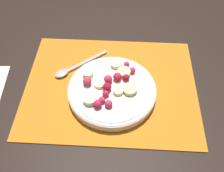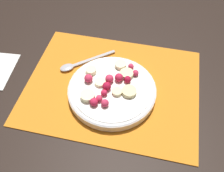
% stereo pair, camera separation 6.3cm
% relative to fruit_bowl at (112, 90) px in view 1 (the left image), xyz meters
% --- Properties ---
extents(ground_plane, '(3.00, 3.00, 0.00)m').
position_rel_fruit_bowl_xyz_m(ground_plane, '(-0.00, 0.03, -0.02)').
color(ground_plane, black).
extents(placemat, '(0.46, 0.36, 0.01)m').
position_rel_fruit_bowl_xyz_m(placemat, '(-0.00, 0.03, -0.02)').
color(placemat, orange).
rests_on(placemat, ground_plane).
extents(fruit_bowl, '(0.23, 0.23, 0.05)m').
position_rel_fruit_bowl_xyz_m(fruit_bowl, '(0.00, 0.00, 0.00)').
color(fruit_bowl, white).
rests_on(fruit_bowl, placemat).
extents(spoon, '(0.14, 0.12, 0.01)m').
position_rel_fruit_bowl_xyz_m(spoon, '(-0.12, 0.08, -0.01)').
color(spoon, '#B2B2B7').
rests_on(spoon, placemat).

